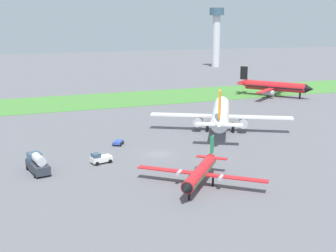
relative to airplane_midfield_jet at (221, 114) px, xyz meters
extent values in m
plane|color=slate|center=(-19.39, -11.59, -4.10)|extent=(600.00, 600.00, 0.00)
cube|color=#478438|center=(-19.39, 49.99, -4.06)|extent=(360.00, 28.00, 0.08)
cylinder|color=white|center=(0.31, 0.55, 0.08)|extent=(15.08, 22.80, 3.68)
cone|color=black|center=(6.91, 12.21, 0.08)|extent=(4.79, 4.69, 3.61)
cone|color=white|center=(-6.61, -11.69, 0.55)|extent=(5.19, 5.71, 3.32)
cube|color=orange|center=(0.31, 0.55, -0.19)|extent=(14.49, 21.67, 0.52)
cube|color=white|center=(-7.01, 3.93, -0.56)|extent=(15.14, 9.96, 0.37)
cube|color=white|center=(6.98, -3.99, -0.56)|extent=(15.14, 9.96, 0.37)
cylinder|color=#B7BABF|center=(-4.49, 2.50, -1.88)|extent=(3.74, 4.50, 2.03)
cylinder|color=#B7BABF|center=(4.46, -2.56, -1.88)|extent=(3.74, 4.50, 2.03)
cube|color=orange|center=(-6.29, -11.11, 4.61)|extent=(1.87, 2.84, 5.36)
cube|color=white|center=(-8.33, -9.95, 0.45)|extent=(5.07, 4.06, 0.29)
cube|color=white|center=(-4.24, -12.26, 0.45)|extent=(5.07, 4.06, 0.29)
cylinder|color=black|center=(5.26, 9.29, -2.93)|extent=(0.66, 0.66, 2.34)
cylinder|color=black|center=(-3.03, 0.52, -2.93)|extent=(0.66, 0.66, 2.34)
cylinder|color=black|center=(2.01, -2.33, -2.93)|extent=(0.66, 0.66, 2.34)
cylinder|color=red|center=(-19.40, -29.82, -1.88)|extent=(10.10, 11.28, 1.85)
cone|color=black|center=(-24.23, -35.41, -1.88)|extent=(2.58, 2.58, 1.81)
cone|color=red|center=(-14.32, -23.94, -1.65)|extent=(2.95, 3.05, 1.66)
cube|color=#198C4C|center=(-19.40, -29.82, -2.02)|extent=(9.65, 10.75, 0.26)
cube|color=red|center=(-15.31, -32.86, -2.21)|extent=(8.54, 7.63, 0.18)
cube|color=red|center=(-23.00, -26.21, -2.21)|extent=(8.54, 7.63, 0.18)
cylinder|color=#B7BABF|center=(-17.03, -32.06, -2.21)|extent=(1.41, 1.51, 0.59)
cylinder|color=#B7BABF|center=(-21.95, -27.80, -2.21)|extent=(1.41, 1.51, 0.59)
cube|color=#198C4C|center=(-14.56, -24.22, 0.52)|extent=(1.26, 1.40, 2.96)
cube|color=red|center=(-13.58, -25.06, -1.70)|extent=(2.68, 2.53, 0.15)
cube|color=red|center=(-15.54, -23.37, -1.70)|extent=(2.68, 2.53, 0.15)
cylinder|color=black|center=(-23.02, -34.01, -3.45)|extent=(0.33, 0.33, 1.29)
cylinder|color=black|center=(-17.41, -30.31, -3.45)|extent=(0.33, 0.33, 1.29)
cylinder|color=black|center=(-20.18, -27.92, -3.45)|extent=(0.33, 0.33, 1.29)
cylinder|color=red|center=(39.95, 36.30, -0.57)|extent=(14.62, 18.16, 3.10)
cone|color=black|center=(46.69, 27.24, -0.57)|extent=(4.13, 4.08, 3.04)
cone|color=red|center=(32.87, 45.81, -0.18)|extent=(4.60, 4.84, 2.79)
cube|color=black|center=(39.95, 36.30, -0.81)|extent=(14.00, 17.29, 0.43)
cube|color=red|center=(45.04, 40.80, -1.12)|extent=(12.05, 9.67, 0.31)
cube|color=red|center=(34.17, 32.71, -1.12)|extent=(12.05, 9.67, 0.31)
cylinder|color=#B7BABF|center=(43.09, 39.34, -2.23)|extent=(3.39, 3.74, 1.71)
cylinder|color=#B7BABF|center=(36.13, 34.16, -2.23)|extent=(3.39, 3.74, 1.71)
cube|color=black|center=(33.21, 45.36, 3.24)|extent=(1.82, 2.26, 4.52)
cube|color=red|center=(34.79, 46.54, -0.26)|extent=(4.18, 3.72, 0.25)
cube|color=red|center=(31.62, 44.18, -0.26)|extent=(4.18, 3.72, 0.25)
cylinder|color=black|center=(45.00, 29.51, -3.11)|extent=(0.56, 0.56, 1.98)
cylinder|color=black|center=(41.06, 38.89, -3.11)|extent=(0.56, 0.56, 1.98)
cylinder|color=black|center=(37.15, 35.98, -3.11)|extent=(0.56, 0.56, 1.98)
cube|color=#334FB2|center=(-24.87, -2.84, -3.48)|extent=(2.54, 2.83, 0.55)
cylinder|color=black|center=(-25.07, -1.73, -3.75)|extent=(0.58, 0.73, 0.70)
cylinder|color=black|center=(-23.79, -2.52, -3.75)|extent=(0.58, 0.73, 0.70)
cylinder|color=black|center=(-25.95, -3.16, -3.75)|extent=(0.58, 0.73, 0.70)
cylinder|color=black|center=(-24.67, -3.95, -3.75)|extent=(0.58, 0.73, 0.70)
cube|color=white|center=(-30.71, -13.17, -3.30)|extent=(3.92, 2.60, 0.90)
cube|color=#334C60|center=(-31.69, -13.41, -2.50)|extent=(1.61, 1.77, 0.70)
cylinder|color=black|center=(-31.73, -14.34, -3.75)|extent=(0.74, 0.41, 0.70)
cylinder|color=black|center=(-32.15, -12.59, -3.75)|extent=(0.74, 0.41, 0.70)
cylinder|color=black|center=(-29.28, -13.75, -3.75)|extent=(0.74, 0.41, 0.70)
cylinder|color=black|center=(-29.70, -12.00, -3.75)|extent=(0.74, 0.41, 0.70)
cube|color=#2D333D|center=(-41.63, -14.29, -3.05)|extent=(3.56, 6.83, 1.40)
cylinder|color=silver|center=(-41.48, -15.06, -1.58)|extent=(2.17, 3.80, 1.54)
cube|color=#334C60|center=(-41.97, -12.50, -1.75)|extent=(2.41, 2.67, 1.20)
cylinder|color=black|center=(-43.23, -12.28, -3.75)|extent=(0.38, 0.73, 0.70)
cylinder|color=black|center=(-40.87, -11.83, -3.75)|extent=(0.38, 0.73, 0.70)
cylinder|color=black|center=(-42.39, -16.75, -3.75)|extent=(0.38, 0.73, 0.70)
cylinder|color=black|center=(-40.03, -16.31, -3.75)|extent=(0.38, 0.73, 0.70)
cylinder|color=silver|center=(69.10, 135.40, 10.09)|extent=(4.40, 4.40, 28.38)
cylinder|color=#38566B|center=(69.10, 135.40, 26.28)|extent=(8.00, 8.00, 4.00)
camera|label=1|loc=(-46.68, -86.25, 20.08)|focal=46.77mm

